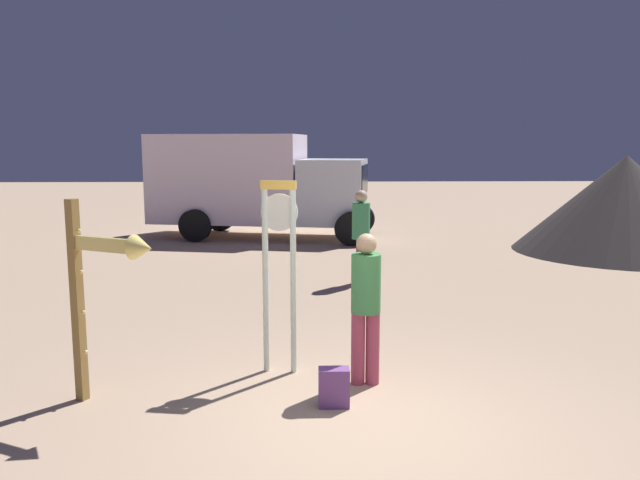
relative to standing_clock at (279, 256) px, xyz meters
The scene contains 8 objects.
ground_plane 2.27m from the standing_clock, 59.06° to the right, with size 80.00×80.00×0.00m, color tan.
standing_clock is the anchor object (origin of this frame).
arrow_sign 1.98m from the standing_clock, 151.64° to the right, with size 1.02×0.63×2.13m.
person_near_clock 1.14m from the standing_clock, 23.87° to the right, with size 0.33×0.33×1.71m.
backpack 1.68m from the standing_clock, 60.51° to the right, with size 0.32×0.22×0.41m.
person_distant 4.97m from the standing_clock, 73.49° to the left, with size 0.35×0.35×1.81m.
box_truck_near 11.11m from the standing_clock, 95.89° to the left, with size 6.62×3.47×2.95m.
dome_tent 11.64m from the standing_clock, 44.56° to the left, with size 5.29×5.29×2.41m.
Camera 1 is at (-0.67, -5.67, 2.68)m, focal length 35.39 mm.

